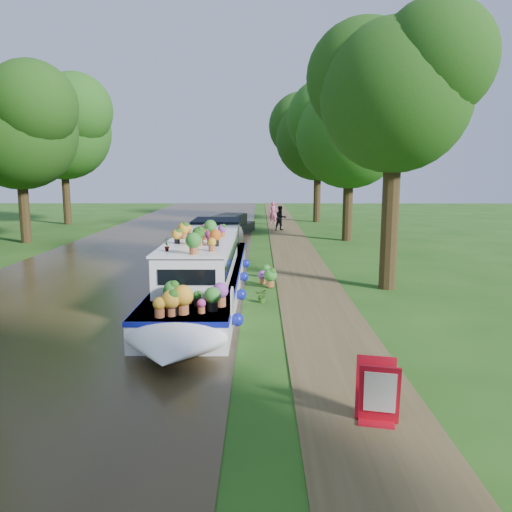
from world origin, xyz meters
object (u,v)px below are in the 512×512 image
(sandwich_board, at_px, (378,395))
(pedestrian_pink, at_px, (273,213))
(plant_boat, at_px, (203,270))
(second_boat, at_px, (229,227))
(pedestrian_dark, at_px, (281,218))

(sandwich_board, xyz_separation_m, pedestrian_pink, (-0.84, 29.96, 0.40))
(plant_boat, distance_m, pedestrian_pink, 22.18)
(plant_boat, xyz_separation_m, pedestrian_pink, (2.75, 22.01, 0.03))
(second_boat, height_order, pedestrian_pink, pedestrian_pink)
(sandwich_board, height_order, pedestrian_dark, pedestrian_dark)
(second_boat, xyz_separation_m, sandwich_board, (3.76, -23.52, -0.04))
(pedestrian_pink, xyz_separation_m, pedestrian_dark, (0.39, -4.01, -0.03))
(plant_boat, bearing_deg, pedestrian_dark, 80.10)
(pedestrian_pink, height_order, pedestrian_dark, pedestrian_pink)
(second_boat, height_order, pedestrian_dark, pedestrian_dark)
(second_boat, distance_m, pedestrian_pink, 7.09)
(pedestrian_dark, bearing_deg, plant_boat, -121.74)
(pedestrian_dark, bearing_deg, pedestrian_pink, 73.77)
(plant_boat, bearing_deg, sandwich_board, -65.73)
(plant_boat, xyz_separation_m, pedestrian_dark, (3.14, 18.00, -0.00))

